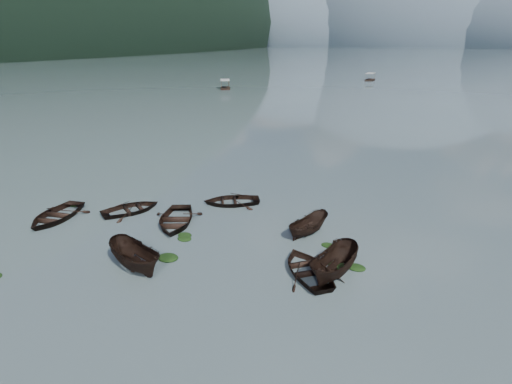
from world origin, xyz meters
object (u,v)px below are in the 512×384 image
at_px(rowboat_0, 56,219).
at_px(rowboat_3, 308,273).
at_px(pontoon_centre, 370,80).
at_px(pontoon_left, 225,89).

relative_size(rowboat_0, rowboat_3, 1.11).
bearing_deg(rowboat_3, pontoon_centre, -123.67).
height_order(rowboat_0, pontoon_centre, pontoon_centre).
bearing_deg(pontoon_left, rowboat_3, -87.85).
height_order(rowboat_0, rowboat_3, rowboat_0).
distance_m(rowboat_0, pontoon_left, 82.48).
relative_size(rowboat_0, pontoon_centre, 0.88).
xyz_separation_m(rowboat_0, pontoon_centre, (4.35, 117.85, 0.00)).
xyz_separation_m(rowboat_0, rowboat_3, (19.10, 0.47, 0.00)).
bearing_deg(rowboat_0, rowboat_3, -8.40).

